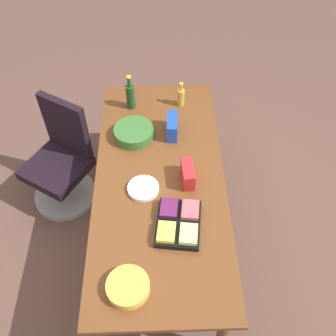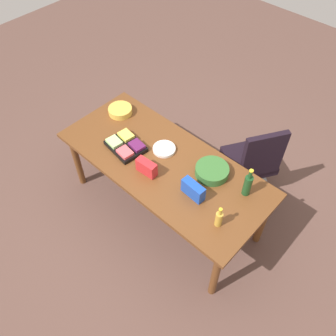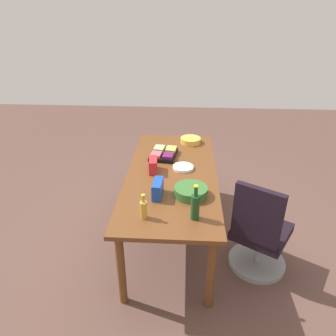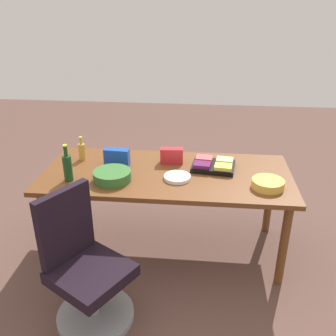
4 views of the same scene
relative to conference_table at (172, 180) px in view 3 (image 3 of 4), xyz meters
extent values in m
plane|color=brown|center=(0.00, 0.00, -0.70)|extent=(10.00, 10.00, 0.00)
cube|color=brown|center=(0.00, 0.00, 0.06)|extent=(2.11, 0.93, 0.04)
cylinder|color=brown|center=(-0.96, -0.37, -0.33)|extent=(0.07, 0.07, 0.75)
cylinder|color=brown|center=(0.96, -0.37, -0.33)|extent=(0.07, 0.07, 0.75)
cylinder|color=brown|center=(-0.96, 0.37, -0.33)|extent=(0.07, 0.07, 0.75)
cylinder|color=brown|center=(0.96, 0.37, -0.33)|extent=(0.07, 0.07, 0.75)
cylinder|color=gray|center=(0.43, 0.88, -0.68)|extent=(0.56, 0.56, 0.05)
cylinder|color=gray|center=(0.43, 0.88, -0.47)|extent=(0.06, 0.06, 0.36)
cube|color=black|center=(0.43, 0.88, -0.29)|extent=(0.66, 0.66, 0.09)
cube|color=black|center=(0.62, 0.77, 0.02)|extent=(0.28, 0.40, 0.54)
cylinder|color=gold|center=(-0.82, 0.20, 0.11)|extent=(0.30, 0.30, 0.07)
cube|color=black|center=(-0.40, -0.11, 0.10)|extent=(0.39, 0.32, 0.04)
cube|color=#ACD982|center=(-0.50, -0.17, 0.14)|extent=(0.16, 0.13, 0.03)
cube|color=#DC545A|center=(-0.32, -0.19, 0.14)|extent=(0.16, 0.13, 0.03)
cube|color=#EAD951|center=(-0.48, -0.03, 0.14)|extent=(0.16, 0.13, 0.03)
cube|color=#5A1B4D|center=(-0.30, -0.06, 0.14)|extent=(0.16, 0.13, 0.03)
cylinder|color=#19441E|center=(0.77, 0.23, 0.19)|extent=(0.09, 0.09, 0.21)
cylinder|color=#19441E|center=(0.77, 0.23, 0.34)|extent=(0.04, 0.04, 0.08)
cylinder|color=gold|center=(0.77, 0.23, 0.39)|extent=(0.04, 0.04, 0.01)
cylinder|color=#34662D|center=(0.42, 0.19, 0.12)|extent=(0.38, 0.38, 0.08)
cylinder|color=white|center=(-0.10, 0.12, 0.10)|extent=(0.28, 0.28, 0.03)
cube|color=red|center=(-0.03, -0.20, 0.15)|extent=(0.21, 0.09, 0.14)
cylinder|color=gold|center=(0.79, -0.19, 0.16)|extent=(0.06, 0.06, 0.15)
cylinder|color=gold|center=(0.79, -0.19, 0.26)|extent=(0.03, 0.03, 0.06)
cylinder|color=gold|center=(0.79, -0.19, 0.30)|extent=(0.03, 0.03, 0.01)
cube|color=#1844B0|center=(0.45, -0.10, 0.16)|extent=(0.22, 0.09, 0.15)
camera|label=1|loc=(-1.73, -0.01, 2.25)|focal=41.44mm
camera|label=2|loc=(1.54, -1.59, 2.61)|focal=38.13mm
camera|label=3|loc=(2.92, 0.14, 1.65)|focal=34.22mm
camera|label=4|loc=(-0.29, 2.82, 1.46)|focal=39.58mm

